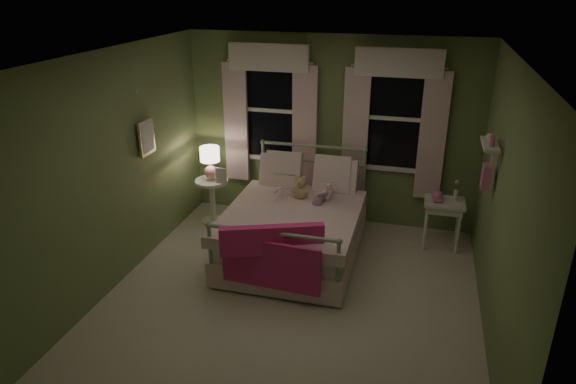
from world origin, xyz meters
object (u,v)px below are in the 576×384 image
(nightstand_right, at_px, (444,208))
(child_left, at_px, (283,174))
(child_right, at_px, (325,177))
(bed, at_px, (295,227))
(teddy_bear, at_px, (301,189))
(nightstand_left, at_px, (212,195))
(table_lamp, at_px, (210,159))

(nightstand_right, bearing_deg, child_left, -172.69)
(child_right, bearing_deg, bed, 66.39)
(child_left, distance_m, teddy_bear, 0.34)
(nightstand_right, bearing_deg, teddy_bear, -166.64)
(child_left, bearing_deg, nightstand_left, -8.76)
(child_left, height_order, nightstand_right, child_left)
(child_left, xyz_separation_m, nightstand_left, (-1.08, 0.17, -0.48))
(child_right, distance_m, teddy_bear, 0.35)
(child_left, distance_m, table_lamp, 1.10)
(child_right, bearing_deg, nightstand_left, 3.91)
(bed, relative_size, child_right, 2.86)
(nightstand_left, bearing_deg, child_right, -6.08)
(nightstand_left, distance_m, nightstand_right, 3.14)
(child_right, bearing_deg, table_lamp, 3.91)
(child_left, relative_size, table_lamp, 1.48)
(teddy_bear, height_order, table_lamp, table_lamp)
(child_left, bearing_deg, teddy_bear, 150.93)
(child_left, distance_m, nightstand_left, 1.20)
(nightstand_left, relative_size, nightstand_right, 1.02)
(bed, relative_size, child_left, 3.05)
(child_right, height_order, nightstand_left, child_right)
(bed, distance_m, child_left, 0.72)
(nightstand_left, bearing_deg, nightstand_right, 1.63)
(bed, distance_m, child_right, 0.74)
(child_left, height_order, table_lamp, child_left)
(nightstand_left, xyz_separation_m, table_lamp, (-0.00, 0.00, 0.54))
(bed, distance_m, table_lamp, 1.59)
(child_left, distance_m, child_right, 0.56)
(nightstand_left, bearing_deg, teddy_bear, -13.75)
(child_left, height_order, child_right, child_right)
(nightstand_left, height_order, table_lamp, table_lamp)
(teddy_bear, bearing_deg, nightstand_left, 166.25)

